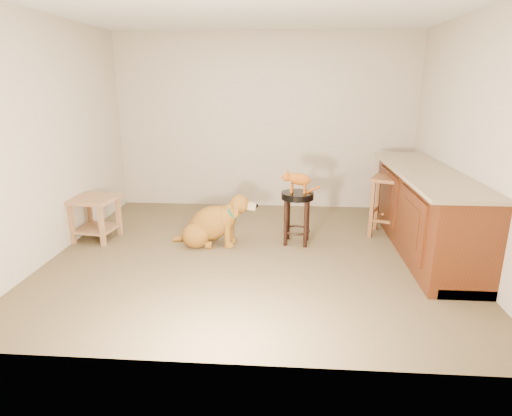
# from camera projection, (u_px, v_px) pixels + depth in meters

# --- Properties ---
(floor) EXTENTS (4.50, 4.00, 0.01)m
(floor) POSITION_uv_depth(u_px,v_px,m) (255.00, 254.00, 4.90)
(floor) COLOR brown
(floor) RESTS_ON ground
(room_shell) EXTENTS (4.54, 4.04, 2.62)m
(room_shell) POSITION_uv_depth(u_px,v_px,m) (255.00, 104.00, 4.42)
(room_shell) COLOR #B5A892
(room_shell) RESTS_ON ground
(cabinet_run) EXTENTS (0.70, 2.56, 0.94)m
(cabinet_run) POSITION_uv_depth(u_px,v_px,m) (425.00, 213.00, 4.92)
(cabinet_run) COLOR #4C210D
(cabinet_run) RESTS_ON ground
(padded_stool) EXTENTS (0.39, 0.39, 0.63)m
(padded_stool) POSITION_uv_depth(u_px,v_px,m) (297.00, 207.00, 5.11)
(padded_stool) COLOR black
(padded_stool) RESTS_ON ground
(wood_stool) EXTENTS (0.54, 0.54, 0.76)m
(wood_stool) POSITION_uv_depth(u_px,v_px,m) (388.00, 205.00, 5.39)
(wood_stool) COLOR brown
(wood_stool) RESTS_ON ground
(side_table) EXTENTS (0.58, 0.58, 0.54)m
(side_table) POSITION_uv_depth(u_px,v_px,m) (95.00, 212.00, 5.26)
(side_table) COLOR #936844
(side_table) RESTS_ON ground
(golden_retriever) EXTENTS (1.06, 0.54, 0.67)m
(golden_retriever) POSITION_uv_depth(u_px,v_px,m) (212.00, 224.00, 5.12)
(golden_retriever) COLOR brown
(golden_retriever) RESTS_ON ground
(tabby_kitten) EXTENTS (0.47, 0.17, 0.29)m
(tabby_kitten) POSITION_uv_depth(u_px,v_px,m) (297.00, 180.00, 5.02)
(tabby_kitten) COLOR #92450E
(tabby_kitten) RESTS_ON padded_stool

